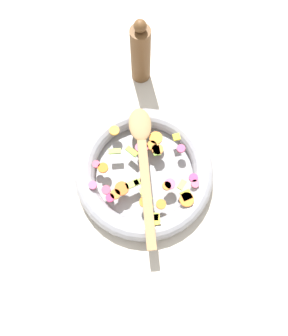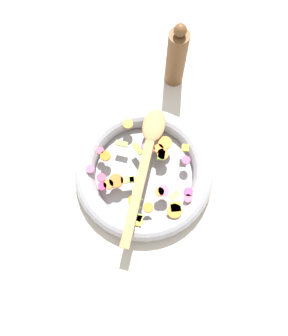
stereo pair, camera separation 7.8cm
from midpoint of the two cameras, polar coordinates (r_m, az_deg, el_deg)
The scene contains 5 objects.
ground_plane at distance 0.83m, azimuth 2.67°, elevation -1.50°, with size 4.00×4.00×0.00m, color beige.
skillet at distance 0.81m, azimuth 2.74°, elevation -1.04°, with size 0.34×0.34×0.05m.
chopped_vegetables at distance 0.78m, azimuth 2.97°, elevation -1.49°, with size 0.26×0.27×0.01m.
wooden_spoon at distance 0.78m, azimuth 3.13°, elevation 1.03°, with size 0.13×0.35×0.01m.
pepper_mill at distance 0.89m, azimuth 8.29°, elevation 18.19°, with size 0.05×0.05×0.21m.
Camera 2 is at (-0.01, -0.25, 0.79)m, focal length 35.00 mm.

